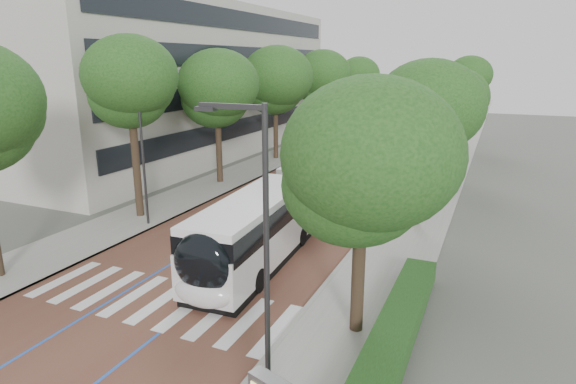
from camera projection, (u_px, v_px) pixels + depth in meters
name	position (u px, v px, depth m)	size (l,w,h in m)	color
ground	(139.00, 313.00, 17.74)	(160.00, 160.00, 0.00)	#51544C
road	(383.00, 145.00, 53.06)	(11.00, 140.00, 0.02)	brown
sidewalk_left	(320.00, 140.00, 55.95)	(4.00, 140.00, 0.12)	gray
sidewalk_right	(455.00, 149.00, 50.14)	(4.00, 140.00, 0.12)	gray
kerb_left	(335.00, 141.00, 55.21)	(0.20, 140.00, 0.14)	gray
kerb_right	(436.00, 148.00, 50.87)	(0.20, 140.00, 0.14)	gray
zebra_crossing	(160.00, 301.00, 18.54)	(10.55, 3.60, 0.01)	silver
lane_line_left	(369.00, 143.00, 53.67)	(0.12, 126.00, 0.01)	blue
lane_line_right	(398.00, 145.00, 52.43)	(0.12, 126.00, 0.01)	blue
office_building	(167.00, 81.00, 48.15)	(18.11, 40.00, 14.00)	beige
hedge	(384.00, 360.00, 14.07)	(1.20, 14.00, 0.80)	#1B3C14
streetlight_near	(260.00, 245.00, 11.25)	(1.82, 0.20, 8.00)	#302F32
streetlight_far	(423.00, 123.00, 33.32)	(1.82, 0.20, 8.00)	#302F32
lamp_post_left	(143.00, 153.00, 26.07)	(0.14, 0.14, 8.00)	#302F32
trees_left	(272.00, 85.00, 42.95)	(6.47, 60.59, 9.80)	black
trees_right	(435.00, 110.00, 30.21)	(5.77, 47.17, 8.91)	black
lead_bus	(285.00, 208.00, 24.84)	(3.57, 18.51, 3.20)	black
bus_queued_0	(372.00, 155.00, 38.85)	(2.59, 12.41, 3.20)	silver
bus_queued_1	(403.00, 132.00, 51.03)	(3.09, 12.50, 3.20)	silver
bus_queued_2	(420.00, 120.00, 61.42)	(2.68, 12.43, 3.20)	silver
bus_queued_3	(437.00, 110.00, 73.74)	(2.99, 12.48, 3.20)	silver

